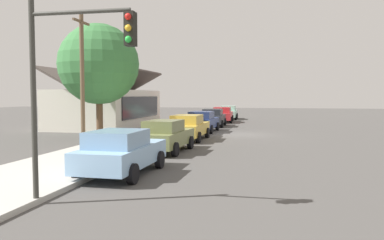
% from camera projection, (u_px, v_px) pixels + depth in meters
% --- Properties ---
extents(ground_plane, '(120.00, 120.00, 0.00)m').
position_uv_depth(ground_plane, '(238.00, 135.00, 27.59)').
color(ground_plane, '#4C4947').
extents(sidewalk_curb, '(60.00, 4.20, 0.16)m').
position_uv_depth(sidewalk_curb, '(163.00, 132.00, 28.71)').
color(sidewalk_curb, '#B2AFA8').
rests_on(sidewalk_curb, ground).
extents(car_skyblue, '(4.49, 2.16, 1.59)m').
position_uv_depth(car_skyblue, '(121.00, 152.00, 13.54)').
color(car_skyblue, '#8CB7E0').
rests_on(car_skyblue, ground).
extents(car_olive, '(4.40, 2.13, 1.59)m').
position_uv_depth(car_olive, '(166.00, 136.00, 18.98)').
color(car_olive, olive).
rests_on(car_olive, ground).
extents(car_mustard, '(4.70, 2.11, 1.59)m').
position_uv_depth(car_mustard, '(188.00, 127.00, 24.13)').
color(car_mustard, gold).
rests_on(car_mustard, ground).
extents(car_navy, '(4.66, 2.12, 1.59)m').
position_uv_depth(car_navy, '(202.00, 121.00, 29.46)').
color(car_navy, navy).
rests_on(car_navy, ground).
extents(car_charcoal, '(4.38, 2.10, 1.59)m').
position_uv_depth(car_charcoal, '(213.00, 117.00, 34.74)').
color(car_charcoal, '#2D3035').
rests_on(car_charcoal, ground).
extents(car_cherry, '(4.91, 2.28, 1.59)m').
position_uv_depth(car_cherry, '(223.00, 114.00, 40.20)').
color(car_cherry, red).
rests_on(car_cherry, ground).
extents(car_seafoam, '(4.70, 2.17, 1.59)m').
position_uv_depth(car_seafoam, '(229.00, 112.00, 45.41)').
color(car_seafoam, '#9ED1BC').
rests_on(car_seafoam, ground).
extents(storefront_building, '(11.99, 6.62, 5.06)m').
position_uv_depth(storefront_building, '(108.00, 107.00, 34.33)').
color(storefront_building, silver).
rests_on(storefront_building, ground).
extents(shade_tree, '(5.34, 5.34, 7.53)m').
position_uv_depth(shade_tree, '(99.00, 64.00, 25.66)').
color(shade_tree, brown).
rests_on(shade_tree, ground).
extents(traffic_light_main, '(0.37, 2.79, 5.20)m').
position_uv_depth(traffic_light_main, '(71.00, 67.00, 9.47)').
color(traffic_light_main, '#383833').
rests_on(traffic_light_main, ground).
extents(utility_pole_wooden, '(1.80, 0.24, 7.50)m').
position_uv_depth(utility_pole_wooden, '(82.00, 75.00, 21.78)').
color(utility_pole_wooden, brown).
rests_on(utility_pole_wooden, ground).
extents(fire_hydrant_red, '(0.22, 0.22, 0.71)m').
position_uv_depth(fire_hydrant_red, '(177.00, 128.00, 27.25)').
color(fire_hydrant_red, red).
rests_on(fire_hydrant_red, sidewalk_curb).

